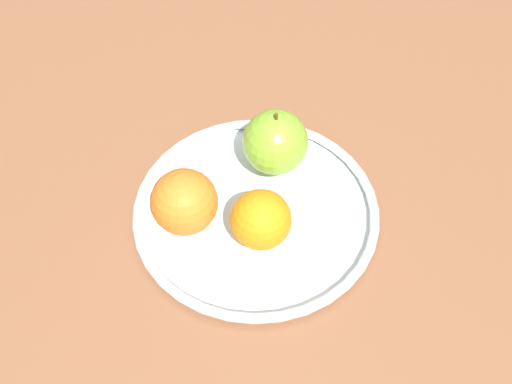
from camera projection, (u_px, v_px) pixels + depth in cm
name	position (u px, v px, depth cm)	size (l,w,h in cm)	color
ground_plane	(256.00, 224.00, 76.63)	(150.00, 150.00, 4.00)	brown
fruit_bowl	(256.00, 211.00, 74.31)	(30.76, 30.76, 1.80)	silver
apple	(275.00, 142.00, 74.51)	(8.36, 8.36, 9.16)	#7FBA30
orange_front_right	(261.00, 220.00, 68.10)	(7.13, 7.13, 7.13)	orange
orange_center	(184.00, 202.00, 69.11)	(7.96, 7.96, 7.96)	orange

